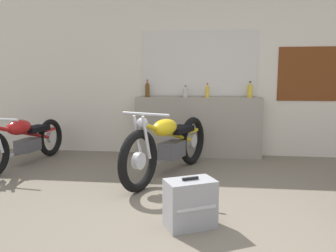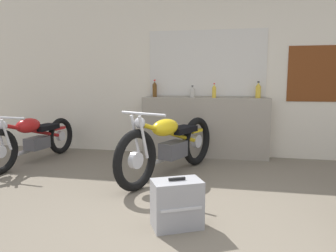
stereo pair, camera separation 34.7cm
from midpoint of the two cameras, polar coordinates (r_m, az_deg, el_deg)
ground_plane at (r=2.89m, az=10.31°, el=-18.48°), size 24.00×24.00×0.00m
wall_back at (r=5.61m, az=11.44°, el=9.16°), size 10.00×0.07×2.80m
sill_counter at (r=5.49m, az=8.20°, el=-0.25°), size 2.09×0.28×0.99m
bottle_leftmost at (r=5.57m, az=-0.55°, el=6.41°), size 0.07×0.07×0.29m
bottle_left_center at (r=5.45m, az=6.10°, el=5.87°), size 0.08×0.08×0.20m
bottle_center at (r=5.39m, az=9.88°, el=5.97°), size 0.07×0.07×0.24m
bottle_right_center at (r=5.50m, az=17.20°, el=5.90°), size 0.08×0.08×0.27m
motorcycle_yellow at (r=4.36m, az=2.67°, el=-3.25°), size 0.99×2.02×0.91m
motorcycle_red at (r=5.41m, az=-20.67°, el=-1.98°), size 0.64×1.95×0.78m
hard_case_silver at (r=2.94m, az=5.03°, el=-13.39°), size 0.50×0.42×0.45m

